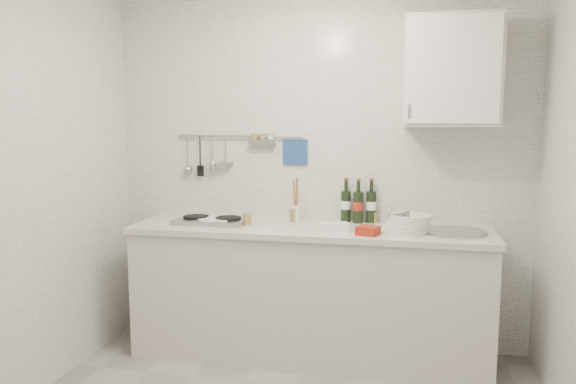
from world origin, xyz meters
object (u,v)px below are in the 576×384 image
(plate_stack_sink, at_px, (408,224))
(utensil_crock, at_px, (295,211))
(plate_stack_hob, at_px, (215,221))
(wall_cabinet, at_px, (451,72))
(wine_bottles, at_px, (358,201))

(plate_stack_sink, bearing_deg, utensil_crock, 163.52)
(utensil_crock, bearing_deg, plate_stack_hob, -158.69)
(plate_stack_hob, xyz_separation_m, plate_stack_sink, (1.32, -0.02, 0.04))
(wall_cabinet, height_order, plate_stack_sink, wall_cabinet)
(plate_stack_sink, relative_size, utensil_crock, 1.03)
(plate_stack_sink, relative_size, wine_bottles, 1.05)
(plate_stack_sink, xyz_separation_m, wine_bottles, (-0.34, 0.28, 0.10))
(wine_bottles, bearing_deg, plate_stack_sink, -39.27)
(plate_stack_hob, relative_size, plate_stack_sink, 0.84)
(wall_cabinet, xyz_separation_m, wine_bottles, (-0.59, 0.11, -0.87))
(wall_cabinet, height_order, utensil_crock, wall_cabinet)
(wine_bottles, distance_m, utensil_crock, 0.45)
(wall_cabinet, bearing_deg, plate_stack_hob, -174.82)
(wall_cabinet, xyz_separation_m, plate_stack_hob, (-1.57, -0.14, -1.01))
(plate_stack_sink, bearing_deg, plate_stack_hob, 178.93)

